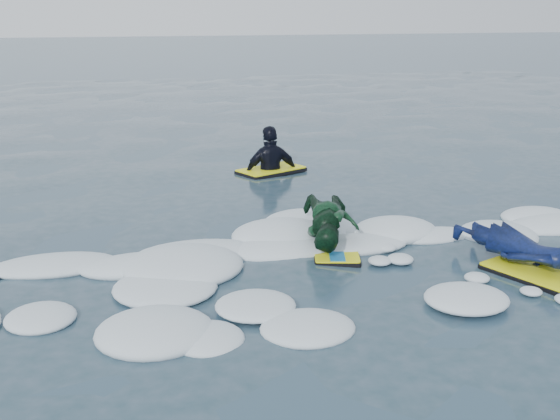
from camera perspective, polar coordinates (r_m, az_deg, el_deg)
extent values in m
plane|color=#1B3643|center=(6.47, 3.82, -7.50)|extent=(120.00, 120.00, 0.00)
cube|color=black|center=(7.42, 20.25, -5.03)|extent=(0.94, 1.20, 0.05)
cube|color=#FEFF15|center=(7.41, 20.28, -4.77)|extent=(0.91, 1.17, 0.02)
imported|color=navy|center=(7.55, 19.34, -3.01)|extent=(1.07, 1.69, 0.38)
cube|color=black|center=(7.68, 4.53, -3.37)|extent=(0.71, 0.99, 0.04)
cube|color=#FEFF15|center=(7.67, 4.53, -3.15)|extent=(0.68, 0.96, 0.02)
cube|color=#1872B5|center=(7.66, 4.54, -3.08)|extent=(0.38, 0.86, 0.01)
imported|color=#113F21|center=(7.78, 4.09, -1.15)|extent=(1.04, 1.47, 0.50)
cube|color=black|center=(11.36, -0.73, 3.19)|extent=(1.23, 0.99, 0.05)
cube|color=#FEFF15|center=(11.35, -0.73, 3.37)|extent=(1.20, 0.96, 0.02)
imported|color=black|center=(11.38, -0.73, 2.81)|extent=(0.98, 0.47, 1.62)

